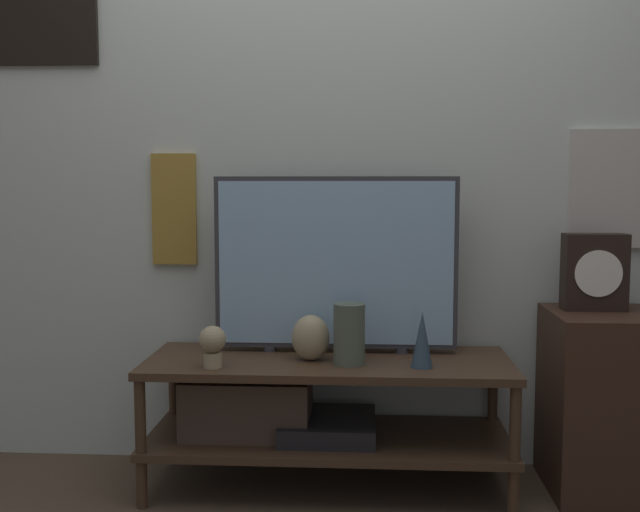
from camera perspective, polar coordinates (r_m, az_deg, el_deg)
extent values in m
cube|color=beige|center=(3.10, 0.94, 8.99)|extent=(6.40, 0.06, 2.70)
cube|color=#B7B2A8|center=(3.21, 22.20, 4.77)|extent=(0.43, 0.02, 0.47)
cube|color=white|center=(3.21, 22.24, 4.77)|extent=(0.40, 0.01, 0.43)
cube|color=black|center=(3.40, -20.28, 17.62)|extent=(0.44, 0.02, 0.49)
cube|color=slate|center=(3.39, -20.33, 17.64)|extent=(0.40, 0.01, 0.46)
cube|color=olive|center=(3.15, -11.05, 3.52)|extent=(0.18, 0.02, 0.46)
cube|color=slate|center=(3.14, -11.08, 3.52)|extent=(0.15, 0.01, 0.42)
cube|color=#422D1E|center=(2.86, 0.62, -8.14)|extent=(1.38, 0.52, 0.03)
cube|color=#422D1E|center=(2.95, 0.62, -13.73)|extent=(1.38, 0.52, 0.03)
cylinder|color=#422D1E|center=(2.82, -13.50, -13.48)|extent=(0.04, 0.04, 0.50)
cylinder|color=#422D1E|center=(2.76, 14.60, -13.98)|extent=(0.04, 0.04, 0.50)
cylinder|color=#422D1E|center=(3.25, -11.08, -10.90)|extent=(0.04, 0.04, 0.50)
cylinder|color=#422D1E|center=(3.19, 13.00, -11.25)|extent=(0.04, 0.04, 0.50)
cube|color=black|center=(2.93, 0.62, -12.81)|extent=(0.36, 0.36, 0.07)
cube|color=#47382D|center=(2.94, -5.54, -11.22)|extent=(0.48, 0.29, 0.22)
cylinder|color=#333338|center=(2.99, -3.84, -7.06)|extent=(0.05, 0.05, 0.02)
cylinder|color=#333338|center=(2.97, 6.24, -7.17)|extent=(0.05, 0.05, 0.02)
cube|color=#333338|center=(2.91, 1.20, -0.51)|extent=(0.95, 0.04, 0.67)
cube|color=#8CB2D1|center=(2.90, 1.19, -0.55)|extent=(0.91, 0.01, 0.63)
ellipsoid|color=tan|center=(2.82, -0.72, -6.24)|extent=(0.14, 0.11, 0.17)
cone|color=#2D4251|center=(2.74, 7.78, -6.33)|extent=(0.08, 0.08, 0.20)
cylinder|color=#4C5647|center=(2.76, 2.24, -5.96)|extent=(0.12, 0.12, 0.22)
cylinder|color=tan|center=(2.75, -8.17, -7.86)|extent=(0.07, 0.07, 0.06)
sphere|color=tan|center=(2.73, -8.19, -6.29)|extent=(0.10, 0.10, 0.10)
cube|color=#382319|center=(3.07, 20.76, -10.35)|extent=(0.41, 0.44, 0.68)
cube|color=black|center=(3.02, 20.17, -1.14)|extent=(0.23, 0.10, 0.29)
cylinder|color=white|center=(2.97, 20.47, -1.26)|extent=(0.17, 0.01, 0.17)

